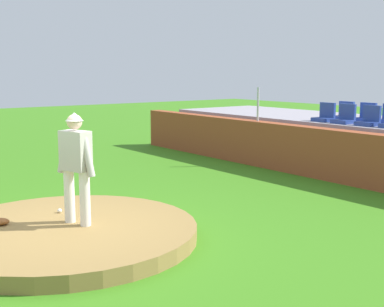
# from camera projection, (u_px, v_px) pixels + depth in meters

# --- Properties ---
(ground_plane) EXTENTS (60.00, 60.00, 0.00)m
(ground_plane) POSITION_uv_depth(u_px,v_px,m) (67.00, 240.00, 8.06)
(ground_plane) COLOR #3A7D19
(pitchers_mound) EXTENTS (4.04, 4.04, 0.23)m
(pitchers_mound) POSITION_uv_depth(u_px,v_px,m) (66.00, 233.00, 8.04)
(pitchers_mound) COLOR olive
(pitchers_mound) RESTS_ON ground_plane
(pitcher) EXTENTS (0.78, 0.39, 1.74)m
(pitcher) POSITION_uv_depth(u_px,v_px,m) (76.00, 160.00, 7.99)
(pitcher) COLOR silver
(pitcher) RESTS_ON pitchers_mound
(baseball) EXTENTS (0.07, 0.07, 0.07)m
(baseball) POSITION_uv_depth(u_px,v_px,m) (60.00, 211.00, 8.76)
(baseball) COLOR white
(baseball) RESTS_ON pitchers_mound
(brick_barrier) EXTENTS (16.36, 0.40, 1.23)m
(brick_barrier) POSITION_uv_depth(u_px,v_px,m) (347.00, 157.00, 12.08)
(brick_barrier) COLOR #964526
(brick_barrier) RESTS_ON ground_plane
(fence_post_left) EXTENTS (0.06, 0.06, 0.92)m
(fence_post_left) POSITION_uv_depth(u_px,v_px,m) (258.00, 104.00, 14.28)
(fence_post_left) COLOR silver
(fence_post_left) RESTS_ON brick_barrier
(stadium_chair_0) EXTENTS (0.48, 0.44, 0.50)m
(stadium_chair_0) POSITION_uv_depth(u_px,v_px,m) (325.00, 115.00, 14.07)
(stadium_chair_0) COLOR #284295
(stadium_chair_0) RESTS_ON bleacher_platform
(stadium_chair_1) EXTENTS (0.48, 0.44, 0.50)m
(stadium_chair_1) POSITION_uv_depth(u_px,v_px,m) (345.00, 117.00, 13.53)
(stadium_chair_1) COLOR #284295
(stadium_chair_1) RESTS_ON bleacher_platform
(stadium_chair_2) EXTENTS (0.48, 0.44, 0.50)m
(stadium_chair_2) POSITION_uv_depth(u_px,v_px,m) (369.00, 119.00, 12.96)
(stadium_chair_2) COLOR #284295
(stadium_chair_2) RESTS_ON bleacher_platform
(stadium_chair_6) EXTENTS (0.48, 0.44, 0.50)m
(stadium_chair_6) POSITION_uv_depth(u_px,v_px,m) (344.00, 114.00, 14.61)
(stadium_chair_6) COLOR #284295
(stadium_chair_6) RESTS_ON bleacher_platform
(stadium_chair_7) EXTENTS (0.48, 0.44, 0.50)m
(stadium_chair_7) POSITION_uv_depth(u_px,v_px,m) (366.00, 116.00, 14.04)
(stadium_chair_7) COLOR #284295
(stadium_chair_7) RESTS_ON bleacher_platform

